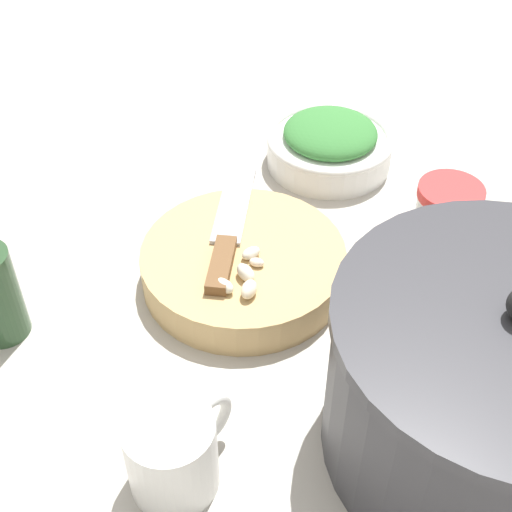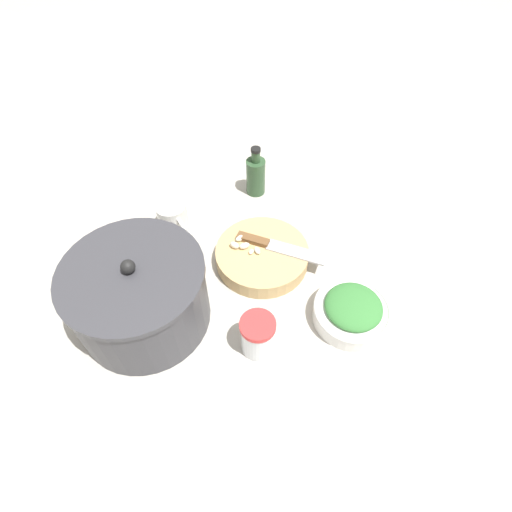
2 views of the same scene
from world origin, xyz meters
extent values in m
plane|color=#B2ADA3|center=(0.00, 0.00, 0.00)|extent=(5.00, 5.00, 0.00)
cylinder|color=tan|center=(0.05, -0.04, 0.02)|extent=(0.23, 0.23, 0.04)
cube|color=brown|center=(0.08, -0.04, 0.05)|extent=(0.08, 0.07, 0.01)
cube|color=#B2B2B7|center=(0.00, -0.11, 0.04)|extent=(0.13, 0.12, 0.01)
ellipsoid|color=silver|center=(0.05, -0.03, 0.05)|extent=(0.02, 0.02, 0.01)
ellipsoid|color=silver|center=(0.10, -0.01, 0.05)|extent=(0.02, 0.03, 0.01)
ellipsoid|color=white|center=(0.07, -0.01, 0.05)|extent=(0.02, 0.03, 0.02)
ellipsoid|color=#F3E4C7|center=(0.09, 0.01, 0.05)|extent=(0.03, 0.02, 0.02)
ellipsoid|color=silver|center=(0.05, -0.02, 0.05)|extent=(0.02, 0.02, 0.01)
cylinder|color=silver|center=(-0.19, -0.13, 0.02)|extent=(0.17, 0.17, 0.04)
torus|color=silver|center=(-0.19, -0.13, 0.04)|extent=(0.17, 0.17, 0.01)
ellipsoid|color=#387A38|center=(-0.19, -0.13, 0.05)|extent=(0.12, 0.12, 0.04)
cylinder|color=silver|center=(-0.15, 0.08, 0.04)|extent=(0.07, 0.07, 0.08)
cylinder|color=red|center=(-0.15, 0.08, 0.09)|extent=(0.07, 0.07, 0.01)
cylinder|color=silver|center=(0.25, 0.10, 0.04)|extent=(0.08, 0.08, 0.08)
torus|color=silver|center=(0.21, 0.10, 0.04)|extent=(0.06, 0.02, 0.06)
cylinder|color=#2D4C2D|center=(0.28, -0.15, 0.05)|extent=(0.05, 0.05, 0.11)
cylinder|color=#2D4C2D|center=(0.28, -0.15, 0.12)|extent=(0.02, 0.02, 0.03)
cylinder|color=black|center=(0.28, -0.15, 0.14)|extent=(0.03, 0.03, 0.01)
cylinder|color=#38383D|center=(0.03, 0.26, 0.08)|extent=(0.28, 0.28, 0.15)
cylinder|color=#38383D|center=(0.03, 0.26, 0.16)|extent=(0.29, 0.29, 0.01)
sphere|color=black|center=(0.03, 0.26, 0.18)|extent=(0.03, 0.03, 0.03)
camera|label=1|loc=(0.42, 0.39, 0.56)|focal=50.00mm
camera|label=2|loc=(-0.49, 0.27, 0.77)|focal=28.00mm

